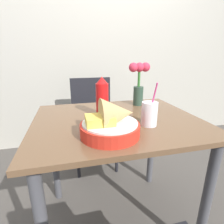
{
  "coord_description": "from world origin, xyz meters",
  "views": [
    {
      "loc": [
        -0.25,
        -0.88,
        1.08
      ],
      "look_at": [
        -0.04,
        -0.06,
        0.8
      ],
      "focal_mm": 28.0,
      "sensor_mm": 36.0,
      "label": 1
    }
  ],
  "objects_px": {
    "food_basket": "(112,123)",
    "drink_cup": "(149,114)",
    "flower_vase": "(139,81)",
    "chair_far_window": "(93,114)",
    "ketchup_bottle": "(102,98)"
  },
  "relations": [
    {
      "from": "chair_far_window",
      "to": "ketchup_bottle",
      "type": "height_order",
      "value": "ketchup_bottle"
    },
    {
      "from": "chair_far_window",
      "to": "food_basket",
      "type": "relative_size",
      "value": 3.32
    },
    {
      "from": "ketchup_bottle",
      "to": "chair_far_window",
      "type": "bearing_deg",
      "value": 87.38
    },
    {
      "from": "food_basket",
      "to": "ketchup_bottle",
      "type": "distance_m",
      "value": 0.26
    },
    {
      "from": "chair_far_window",
      "to": "ketchup_bottle",
      "type": "bearing_deg",
      "value": -92.62
    },
    {
      "from": "ketchup_bottle",
      "to": "food_basket",
      "type": "bearing_deg",
      "value": -91.42
    },
    {
      "from": "food_basket",
      "to": "flower_vase",
      "type": "relative_size",
      "value": 0.9
    },
    {
      "from": "food_basket",
      "to": "drink_cup",
      "type": "bearing_deg",
      "value": 18.41
    },
    {
      "from": "chair_far_window",
      "to": "food_basket",
      "type": "height_order",
      "value": "food_basket"
    },
    {
      "from": "chair_far_window",
      "to": "drink_cup",
      "type": "relative_size",
      "value": 3.96
    },
    {
      "from": "food_basket",
      "to": "flower_vase",
      "type": "height_order",
      "value": "flower_vase"
    },
    {
      "from": "food_basket",
      "to": "ketchup_bottle",
      "type": "height_order",
      "value": "ketchup_bottle"
    },
    {
      "from": "food_basket",
      "to": "drink_cup",
      "type": "distance_m",
      "value": 0.22
    },
    {
      "from": "chair_far_window",
      "to": "ketchup_bottle",
      "type": "distance_m",
      "value": 0.8
    },
    {
      "from": "ketchup_bottle",
      "to": "flower_vase",
      "type": "bearing_deg",
      "value": 31.51
    }
  ]
}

